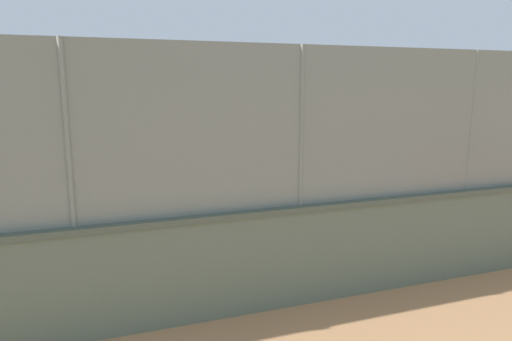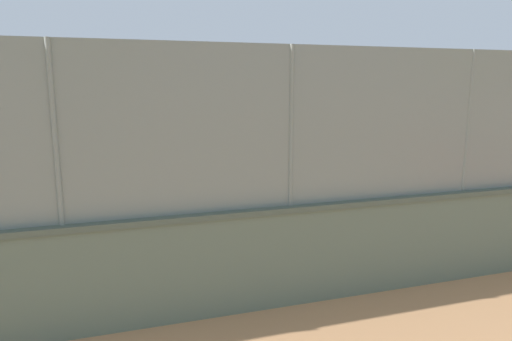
% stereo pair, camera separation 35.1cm
% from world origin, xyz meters
% --- Properties ---
extents(ground_plane, '(260.00, 260.00, 0.00)m').
position_xyz_m(ground_plane, '(0.00, 0.00, 0.00)').
color(ground_plane, tan).
extents(perimeter_wall, '(33.86, 0.45, 1.48)m').
position_xyz_m(perimeter_wall, '(-0.35, 13.99, 0.75)').
color(perimeter_wall, slate).
rests_on(perimeter_wall, ground_plane).
extents(fence_panel_on_wall, '(33.25, 0.18, 2.23)m').
position_xyz_m(fence_panel_on_wall, '(-0.35, 13.99, 2.60)').
color(fence_panel_on_wall, gray).
rests_on(fence_panel_on_wall, perimeter_wall).
extents(player_at_service_line, '(0.69, 1.23, 1.50)m').
position_xyz_m(player_at_service_line, '(4.51, 8.80, 0.88)').
color(player_at_service_line, '#B2B2B2').
rests_on(player_at_service_line, ground_plane).
extents(player_near_wall_returning, '(0.73, 1.13, 1.65)m').
position_xyz_m(player_near_wall_returning, '(-3.43, 6.27, 0.98)').
color(player_near_wall_returning, '#B2B2B2').
rests_on(player_near_wall_returning, ground_plane).
extents(sports_ball, '(0.10, 0.10, 0.10)m').
position_xyz_m(sports_ball, '(3.98, 10.68, 0.05)').
color(sports_ball, '#3399D8').
rests_on(sports_ball, ground_plane).
extents(courtside_bench, '(1.60, 0.39, 0.87)m').
position_xyz_m(courtside_bench, '(-3.16, 11.89, 0.46)').
color(courtside_bench, brown).
rests_on(courtside_bench, ground_plane).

